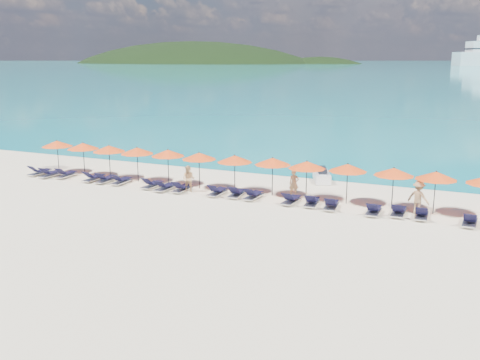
% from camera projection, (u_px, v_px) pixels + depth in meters
% --- Properties ---
extents(ground, '(1400.00, 1400.00, 0.00)m').
position_uv_depth(ground, '(216.00, 215.00, 27.25)').
color(ground, beige).
extents(sea, '(1600.00, 1300.00, 0.01)m').
position_uv_depth(sea, '(470.00, 63.00, 615.49)').
color(sea, '#1FA9B2').
rests_on(sea, ground).
extents(headland_main, '(374.00, 242.00, 126.50)m').
position_uv_depth(headland_main, '(192.00, 96.00, 635.10)').
color(headland_main, black).
rests_on(headland_main, ground).
extents(headland_small, '(162.00, 126.00, 85.50)m').
position_uv_depth(headland_small, '(319.00, 96.00, 593.26)').
color(headland_small, black).
rests_on(headland_small, ground).
extents(jetski, '(1.79, 2.67, 0.89)m').
position_uv_depth(jetski, '(322.00, 176.00, 34.51)').
color(jetski, white).
rests_on(jetski, ground).
extents(beachgoer_a, '(0.68, 0.61, 1.55)m').
position_uv_depth(beachgoer_a, '(294.00, 183.00, 30.67)').
color(beachgoer_a, tan).
rests_on(beachgoer_a, ground).
extents(beachgoer_b, '(0.82, 0.53, 1.59)m').
position_uv_depth(beachgoer_b, '(189.00, 179.00, 31.70)').
color(beachgoer_b, tan).
rests_on(beachgoer_b, ground).
extents(beachgoer_c, '(1.24, 0.85, 1.75)m').
position_uv_depth(beachgoer_c, '(418.00, 197.00, 27.25)').
color(beachgoer_c, tan).
rests_on(beachgoer_c, ground).
extents(umbrella_0, '(2.10, 2.10, 2.28)m').
position_uv_depth(umbrella_0, '(57.00, 144.00, 36.88)').
color(umbrella_0, black).
rests_on(umbrella_0, ground).
extents(umbrella_1, '(2.10, 2.10, 2.28)m').
position_uv_depth(umbrella_1, '(83.00, 146.00, 35.88)').
color(umbrella_1, black).
rests_on(umbrella_1, ground).
extents(umbrella_2, '(2.10, 2.10, 2.28)m').
position_uv_depth(umbrella_2, '(109.00, 149.00, 34.90)').
color(umbrella_2, black).
rests_on(umbrella_2, ground).
extents(umbrella_3, '(2.10, 2.10, 2.28)m').
position_uv_depth(umbrella_3, '(137.00, 151.00, 34.12)').
color(umbrella_3, black).
rests_on(umbrella_3, ground).
extents(umbrella_4, '(2.10, 2.10, 2.28)m').
position_uv_depth(umbrella_4, '(168.00, 153.00, 33.31)').
color(umbrella_4, black).
rests_on(umbrella_4, ground).
extents(umbrella_5, '(2.10, 2.10, 2.28)m').
position_uv_depth(umbrella_5, '(199.00, 156.00, 32.30)').
color(umbrella_5, black).
rests_on(umbrella_5, ground).
extents(umbrella_6, '(2.10, 2.10, 2.28)m').
position_uv_depth(umbrella_6, '(235.00, 159.00, 31.40)').
color(umbrella_6, black).
rests_on(umbrella_6, ground).
extents(umbrella_7, '(2.10, 2.10, 2.28)m').
position_uv_depth(umbrella_7, '(273.00, 161.00, 30.66)').
color(umbrella_7, black).
rests_on(umbrella_7, ground).
extents(umbrella_8, '(2.10, 2.10, 2.28)m').
position_uv_depth(umbrella_8, '(307.00, 165.00, 29.65)').
color(umbrella_8, black).
rests_on(umbrella_8, ground).
extents(umbrella_9, '(2.10, 2.10, 2.28)m').
position_uv_depth(umbrella_9, '(348.00, 168.00, 28.92)').
color(umbrella_9, black).
rests_on(umbrella_9, ground).
extents(umbrella_10, '(2.10, 2.10, 2.28)m').
position_uv_depth(umbrella_10, '(394.00, 172.00, 27.89)').
color(umbrella_10, black).
rests_on(umbrella_10, ground).
extents(umbrella_11, '(2.10, 2.10, 2.28)m').
position_uv_depth(umbrella_11, '(436.00, 176.00, 26.99)').
color(umbrella_11, black).
rests_on(umbrella_11, ground).
extents(lounger_0, '(0.78, 1.75, 0.66)m').
position_uv_depth(lounger_0, '(40.00, 172.00, 36.35)').
color(lounger_0, silver).
rests_on(lounger_0, ground).
extents(lounger_1, '(0.70, 1.73, 0.66)m').
position_uv_depth(lounger_1, '(50.00, 174.00, 35.75)').
color(lounger_1, silver).
rests_on(lounger_1, ground).
extents(lounger_2, '(0.70, 1.73, 0.66)m').
position_uv_depth(lounger_2, '(66.00, 174.00, 35.62)').
color(lounger_2, silver).
rests_on(lounger_2, ground).
extents(lounger_3, '(0.66, 1.71, 0.66)m').
position_uv_depth(lounger_3, '(94.00, 178.00, 34.60)').
color(lounger_3, silver).
rests_on(lounger_3, ground).
extents(lounger_4, '(0.65, 1.71, 0.66)m').
position_uv_depth(lounger_4, '(106.00, 179.00, 34.21)').
color(lounger_4, silver).
rests_on(lounger_4, ground).
extents(lounger_5, '(0.64, 1.71, 0.66)m').
position_uv_depth(lounger_5, '(121.00, 180.00, 33.79)').
color(lounger_5, silver).
rests_on(lounger_5, ground).
extents(lounger_6, '(0.78, 1.75, 0.66)m').
position_uv_depth(lounger_6, '(152.00, 184.00, 32.81)').
color(lounger_6, silver).
rests_on(lounger_6, ground).
extents(lounger_7, '(0.74, 1.74, 0.66)m').
position_uv_depth(lounger_7, '(165.00, 187.00, 32.15)').
color(lounger_7, silver).
rests_on(lounger_7, ground).
extents(lounger_8, '(0.63, 1.70, 0.66)m').
position_uv_depth(lounger_8, '(182.00, 188.00, 31.89)').
color(lounger_8, silver).
rests_on(lounger_8, ground).
extents(lounger_9, '(0.65, 1.71, 0.66)m').
position_uv_depth(lounger_9, '(217.00, 191.00, 31.06)').
color(lounger_9, silver).
rests_on(lounger_9, ground).
extents(lounger_10, '(0.77, 1.75, 0.66)m').
position_uv_depth(lounger_10, '(237.00, 193.00, 30.71)').
color(lounger_10, silver).
rests_on(lounger_10, ground).
extents(lounger_11, '(0.68, 1.72, 0.66)m').
position_uv_depth(lounger_11, '(253.00, 195.00, 30.24)').
color(lounger_11, silver).
rests_on(lounger_11, ground).
extents(lounger_12, '(0.76, 1.74, 0.66)m').
position_uv_depth(lounger_12, '(291.00, 200.00, 29.29)').
color(lounger_12, silver).
rests_on(lounger_12, ground).
extents(lounger_13, '(0.79, 1.75, 0.66)m').
position_uv_depth(lounger_13, '(312.00, 202.00, 28.87)').
color(lounger_13, silver).
rests_on(lounger_13, ground).
extents(lounger_14, '(0.79, 1.75, 0.66)m').
position_uv_depth(lounger_14, '(331.00, 205.00, 28.27)').
color(lounger_14, silver).
rests_on(lounger_14, ground).
extents(lounger_15, '(0.62, 1.70, 0.66)m').
position_uv_depth(lounger_15, '(374.00, 210.00, 27.29)').
color(lounger_15, silver).
rests_on(lounger_15, ground).
extents(lounger_16, '(0.64, 1.71, 0.66)m').
position_uv_depth(lounger_16, '(399.00, 211.00, 27.10)').
color(lounger_16, silver).
rests_on(lounger_16, ground).
extents(lounger_17, '(0.69, 1.72, 0.66)m').
position_uv_depth(lounger_17, '(421.00, 214.00, 26.63)').
color(lounger_17, silver).
rests_on(lounger_17, ground).
extents(lounger_18, '(0.70, 1.73, 0.66)m').
position_uv_depth(lounger_18, '(470.00, 221.00, 25.53)').
color(lounger_18, silver).
rests_on(lounger_18, ground).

